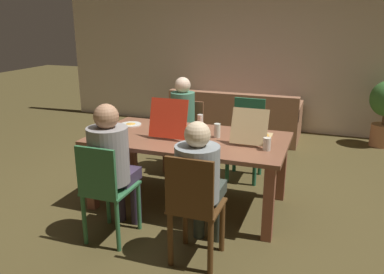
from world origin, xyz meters
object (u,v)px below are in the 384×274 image
(dining_table, at_px, (189,146))
(plate_1, at_px, (195,147))
(drinking_glass_0, at_px, (200,120))
(drinking_glass_2, at_px, (267,144))
(chair_2, at_px, (194,208))
(person_1, at_px, (112,159))
(chair_1, at_px, (105,188))
(chair_3, at_px, (246,137))
(chair_0, at_px, (185,133))
(plate_0, at_px, (131,124))
(person_2, at_px, (200,177))
(drinking_glass_1, at_px, (217,131))
(pizza_box_1, at_px, (176,129))
(couch, at_px, (236,120))
(pizza_box_0, at_px, (253,135))
(person_0, at_px, (181,117))

(dining_table, distance_m, plate_1, 0.37)
(drinking_glass_0, distance_m, drinking_glass_2, 1.02)
(chair_2, distance_m, drinking_glass_2, 0.97)
(person_1, distance_m, chair_2, 0.87)
(chair_1, height_order, chair_3, chair_3)
(chair_0, height_order, plate_0, chair_0)
(dining_table, height_order, plate_0, plate_0)
(chair_0, relative_size, plate_1, 3.79)
(person_2, height_order, drinking_glass_1, person_2)
(chair_2, bearing_deg, person_1, 167.50)
(person_2, distance_m, plate_0, 1.58)
(person_2, distance_m, drinking_glass_1, 0.94)
(chair_0, xyz_separation_m, pizza_box_1, (0.26, -0.94, 0.33))
(person_2, bearing_deg, chair_1, -173.79)
(chair_1, relative_size, person_2, 0.78)
(plate_1, height_order, couch, couch)
(pizza_box_1, distance_m, drinking_glass_0, 0.39)
(plate_1, bearing_deg, pizza_box_0, 43.49)
(couch, bearing_deg, person_1, -95.25)
(person_2, xyz_separation_m, drinking_glass_1, (-0.12, 0.92, 0.12))
(chair_2, relative_size, plate_0, 3.95)
(plate_0, distance_m, drinking_glass_0, 0.79)
(chair_2, distance_m, chair_3, 1.94)
(chair_1, distance_m, drinking_glass_1, 1.26)
(drinking_glass_0, relative_size, drinking_glass_1, 0.92)
(dining_table, distance_m, person_1, 0.91)
(pizza_box_1, height_order, plate_0, pizza_box_1)
(drinking_glass_2, bearing_deg, couch, 108.81)
(person_0, bearing_deg, plate_1, -63.03)
(chair_1, height_order, person_1, person_1)
(chair_1, bearing_deg, chair_0, 90.00)
(chair_3, height_order, plate_0, chair_3)
(person_0, distance_m, couch, 1.78)
(person_2, distance_m, drinking_glass_2, 0.81)
(person_1, xyz_separation_m, chair_3, (0.82, 1.76, -0.23))
(person_1, bearing_deg, person_0, 90.00)
(chair_0, relative_size, person_1, 0.70)
(pizza_box_0, relative_size, pizza_box_1, 0.96)
(pizza_box_0, bearing_deg, plate_0, 176.53)
(chair_2, bearing_deg, drinking_glass_1, 96.74)
(pizza_box_1, xyz_separation_m, drinking_glass_2, (0.98, -0.21, 0.00))
(chair_2, bearing_deg, plate_1, 108.51)
(plate_1, bearing_deg, person_2, -67.31)
(person_1, relative_size, pizza_box_0, 2.57)
(person_2, distance_m, drinking_glass_0, 1.34)
(drinking_glass_2, xyz_separation_m, couch, (-0.93, 2.72, -0.53))
(person_1, distance_m, drinking_glass_0, 1.29)
(chair_1, xyz_separation_m, person_1, (-0.00, 0.14, 0.22))
(person_1, bearing_deg, drinking_glass_0, 71.93)
(chair_0, xyz_separation_m, drinking_glass_2, (1.23, -1.16, 0.34))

